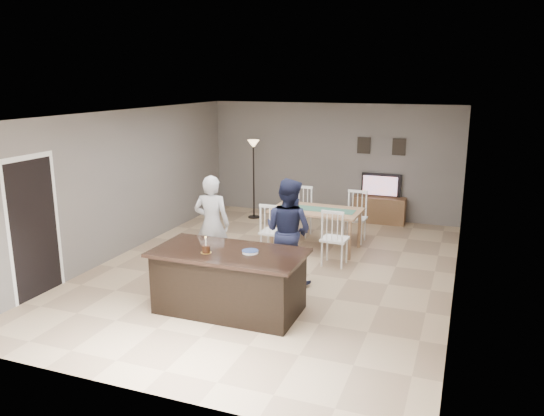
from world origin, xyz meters
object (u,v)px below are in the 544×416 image
at_px(tv_console, 379,210).
at_px(plate_stack, 250,252).
at_px(birthday_cake, 206,249).
at_px(floor_lamp, 253,158).
at_px(kitchen_island, 229,281).
at_px(woman, 212,224).
at_px(man, 288,231).
at_px(dining_table, 316,216).
at_px(television, 381,185).

height_order(tv_console, plate_stack, plate_stack).
height_order(birthday_cake, plate_stack, birthday_cake).
bearing_deg(floor_lamp, kitchen_island, -71.33).
distance_m(woman, man, 1.38).
bearing_deg(dining_table, floor_lamp, 140.65).
relative_size(kitchen_island, birthday_cake, 9.17).
bearing_deg(dining_table, man, -86.78).
distance_m(tv_console, man, 4.33).
bearing_deg(television, tv_console, 90.00).
height_order(woman, plate_stack, woman).
bearing_deg(dining_table, plate_stack, -89.42).
distance_m(television, dining_table, 2.61).
distance_m(tv_console, plate_stack, 5.64).
xyz_separation_m(birthday_cake, floor_lamp, (-1.41, 5.12, 0.49)).
distance_m(dining_table, floor_lamp, 2.82).
xyz_separation_m(man, floor_lamp, (-2.10, 3.60, 0.58)).
xyz_separation_m(woman, plate_stack, (1.27, -1.32, 0.07)).
bearing_deg(birthday_cake, dining_table, 79.24).
distance_m(woman, plate_stack, 1.83).
relative_size(television, man, 0.53).
height_order(birthday_cake, floor_lamp, floor_lamp).
xyz_separation_m(kitchen_island, woman, (-0.95, 1.35, 0.39)).
bearing_deg(plate_stack, birthday_cake, -160.49).
bearing_deg(birthday_cake, man, 65.72).
bearing_deg(tv_console, man, -100.40).
xyz_separation_m(tv_console, birthday_cake, (-1.46, -5.75, 0.66)).
relative_size(tv_console, woman, 0.71).
bearing_deg(dining_table, kitchen_island, -95.13).
bearing_deg(man, plate_stack, 101.03).
distance_m(television, woman, 4.80).
bearing_deg(kitchen_island, floor_lamp, 108.67).
distance_m(birthday_cake, floor_lamp, 5.34).
bearing_deg(woman, floor_lamp, -88.43).
relative_size(plate_stack, dining_table, 0.12).
bearing_deg(tv_console, kitchen_island, -102.16).
distance_m(kitchen_island, floor_lamp, 5.32).
xyz_separation_m(tv_console, woman, (-2.15, -4.22, 0.55)).
height_order(man, birthday_cake, man).
distance_m(birthday_cake, dining_table, 3.42).
xyz_separation_m(kitchen_island, man, (0.43, 1.35, 0.41)).
bearing_deg(dining_table, woman, -124.40).
height_order(man, floor_lamp, floor_lamp).
height_order(tv_console, television, television).
relative_size(man, plate_stack, 7.50).
distance_m(woman, floor_lamp, 3.72).
relative_size(kitchen_island, man, 1.24).
bearing_deg(floor_lamp, woman, -78.65).
distance_m(woman, birthday_cake, 1.68).
bearing_deg(tv_console, television, 90.00).
height_order(tv_console, woman, woman).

